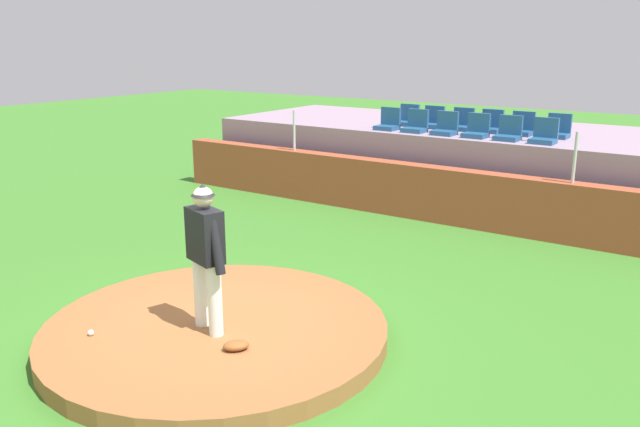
# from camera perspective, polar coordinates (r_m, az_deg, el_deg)

# --- Properties ---
(ground_plane) EXTENTS (60.00, 60.00, 0.00)m
(ground_plane) POSITION_cam_1_polar(r_m,az_deg,el_deg) (8.41, -9.11, -10.89)
(ground_plane) COLOR #3B7928
(pitchers_mound) EXTENTS (4.30, 4.30, 0.22)m
(pitchers_mound) POSITION_cam_1_polar(r_m,az_deg,el_deg) (8.36, -9.14, -10.20)
(pitchers_mound) COLOR #945D32
(pitchers_mound) RESTS_ON ground_plane
(pitcher) EXTENTS (0.83, 0.41, 1.82)m
(pitcher) POSITION_cam_1_polar(r_m,az_deg,el_deg) (7.76, -10.07, -2.96)
(pitcher) COLOR white
(pitcher) RESTS_ON pitchers_mound
(baseball) EXTENTS (0.07, 0.07, 0.07)m
(baseball) POSITION_cam_1_polar(r_m,az_deg,el_deg) (8.33, -19.57, -9.88)
(baseball) COLOR white
(baseball) RESTS_ON pitchers_mound
(fielding_glove) EXTENTS (0.35, 0.36, 0.11)m
(fielding_glove) POSITION_cam_1_polar(r_m,az_deg,el_deg) (7.59, -7.41, -11.47)
(fielding_glove) COLOR brown
(fielding_glove) RESTS_ON pitchers_mound
(brick_barrier) EXTENTS (13.60, 0.40, 1.13)m
(brick_barrier) POSITION_cam_1_polar(r_m,az_deg,el_deg) (13.52, 10.35, 1.68)
(brick_barrier) COLOR #A04A2D
(brick_barrier) RESTS_ON ground_plane
(fence_post_left) EXTENTS (0.06, 0.06, 0.93)m
(fence_post_left) POSITION_cam_1_polar(r_m,az_deg,el_deg) (15.15, -2.29, 7.34)
(fence_post_left) COLOR silver
(fence_post_left) RESTS_ON brick_barrier
(fence_post_right) EXTENTS (0.06, 0.06, 0.93)m
(fence_post_right) POSITION_cam_1_polar(r_m,az_deg,el_deg) (12.51, 21.57, 4.62)
(fence_post_right) COLOR silver
(fence_post_right) RESTS_ON brick_barrier
(bleacher_platform) EXTENTS (12.84, 4.27, 1.65)m
(bleacher_platform) POSITION_cam_1_polar(r_m,az_deg,el_deg) (15.89, 14.36, 4.41)
(bleacher_platform) COLOR gray
(bleacher_platform) RESTS_ON ground_plane
(stadium_chair_0) EXTENTS (0.48, 0.44, 0.50)m
(stadium_chair_0) POSITION_cam_1_polar(r_m,az_deg,el_deg) (15.00, 6.06, 7.96)
(stadium_chair_0) COLOR #235480
(stadium_chair_0) RESTS_ON bleacher_platform
(stadium_chair_1) EXTENTS (0.48, 0.44, 0.50)m
(stadium_chair_1) POSITION_cam_1_polar(r_m,az_deg,el_deg) (14.69, 8.46, 7.73)
(stadium_chair_1) COLOR #235480
(stadium_chair_1) RESTS_ON bleacher_platform
(stadium_chair_2) EXTENTS (0.48, 0.44, 0.50)m
(stadium_chair_2) POSITION_cam_1_polar(r_m,az_deg,el_deg) (14.38, 11.01, 7.46)
(stadium_chair_2) COLOR #235480
(stadium_chair_2) RESTS_ON bleacher_platform
(stadium_chair_3) EXTENTS (0.48, 0.44, 0.50)m
(stadium_chair_3) POSITION_cam_1_polar(r_m,az_deg,el_deg) (14.13, 13.66, 7.18)
(stadium_chair_3) COLOR #235480
(stadium_chair_3) RESTS_ON bleacher_platform
(stadium_chair_4) EXTENTS (0.48, 0.44, 0.50)m
(stadium_chair_4) POSITION_cam_1_polar(r_m,az_deg,el_deg) (13.91, 16.31, 6.88)
(stadium_chair_4) COLOR #235480
(stadium_chair_4) RESTS_ON bleacher_platform
(stadium_chair_5) EXTENTS (0.48, 0.44, 0.50)m
(stadium_chair_5) POSITION_cam_1_polar(r_m,az_deg,el_deg) (13.70, 19.17, 6.53)
(stadium_chair_5) COLOR #235480
(stadium_chair_5) RESTS_ON bleacher_platform
(stadium_chair_6) EXTENTS (0.48, 0.44, 0.50)m
(stadium_chair_6) POSITION_cam_1_polar(r_m,az_deg,el_deg) (15.80, 7.76, 8.28)
(stadium_chair_6) COLOR #235480
(stadium_chair_6) RESTS_ON bleacher_platform
(stadium_chair_7) EXTENTS (0.48, 0.44, 0.50)m
(stadium_chair_7) POSITION_cam_1_polar(r_m,az_deg,el_deg) (15.48, 9.92, 8.05)
(stadium_chair_7) COLOR #235480
(stadium_chair_7) RESTS_ON bleacher_platform
(stadium_chair_8) EXTENTS (0.48, 0.44, 0.50)m
(stadium_chair_8) POSITION_cam_1_polar(r_m,az_deg,el_deg) (15.19, 12.42, 7.79)
(stadium_chair_8) COLOR #235480
(stadium_chair_8) RESTS_ON bleacher_platform
(stadium_chair_9) EXTENTS (0.48, 0.44, 0.50)m
(stadium_chair_9) POSITION_cam_1_polar(r_m,az_deg,el_deg) (14.98, 14.84, 7.54)
(stadium_chair_9) COLOR #235480
(stadium_chair_9) RESTS_ON bleacher_platform
(stadium_chair_10) EXTENTS (0.48, 0.44, 0.50)m
(stadium_chair_10) POSITION_cam_1_polar(r_m,az_deg,el_deg) (14.73, 17.37, 7.23)
(stadium_chair_10) COLOR #235480
(stadium_chair_10) RESTS_ON bleacher_platform
(stadium_chair_11) EXTENTS (0.48, 0.44, 0.50)m
(stadium_chair_11) POSITION_cam_1_polar(r_m,az_deg,el_deg) (14.57, 20.24, 6.91)
(stadium_chair_11) COLOR #235480
(stadium_chair_11) RESTS_ON bleacher_platform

